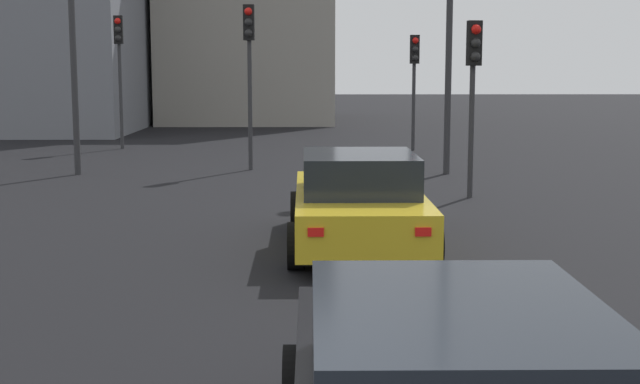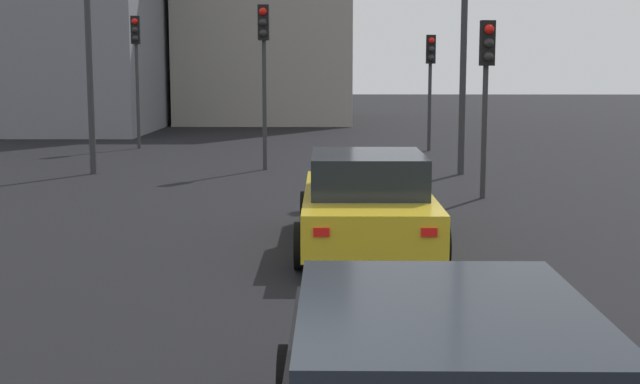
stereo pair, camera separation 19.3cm
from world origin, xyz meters
name	(u,v)px [view 1 (the left image)]	position (x,y,z in m)	size (l,w,h in m)	color
car_yellow_left_lead	(358,201)	(9.48, -1.64, 0.71)	(4.68, 2.09, 1.44)	gold
traffic_light_near_left	(414,68)	(24.53, -4.25, 2.65)	(0.32, 0.29, 3.67)	#2D2D30
traffic_light_near_right	(249,52)	(19.33, 0.64, 3.05)	(0.32, 0.29, 4.25)	#2D2D30
traffic_light_far_left	(119,54)	(25.21, 5.24, 3.09)	(0.32, 0.30, 4.30)	#2D2D30
traffic_light_far_right	(474,71)	(14.42, -4.24, 2.61)	(0.32, 0.30, 3.61)	#2D2D30
building_facade_left	(251,2)	(40.80, 2.00, 5.83)	(10.66, 8.09, 11.65)	gray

